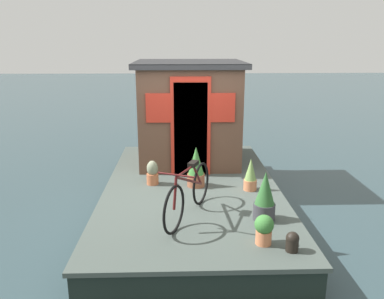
{
  "coord_description": "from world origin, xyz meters",
  "views": [
    {
      "loc": [
        -6.31,
        0.2,
        2.91
      ],
      "look_at": [
        -0.2,
        0.0,
        1.2
      ],
      "focal_mm": 36.7,
      "sensor_mm": 36.0,
      "label": 1
    }
  ],
  "objects": [
    {
      "name": "ground_plane",
      "position": [
        0.0,
        0.0,
        0.0
      ],
      "size": [
        60.0,
        60.0,
        0.0
      ],
      "primitive_type": "plane",
      "color": "#2D4247"
    },
    {
      "name": "houseboat_deck",
      "position": [
        0.0,
        0.0,
        0.25
      ],
      "size": [
        5.18,
        2.94,
        0.5
      ],
      "color": "#424C47",
      "rests_on": "ground_plane"
    },
    {
      "name": "houseboat_cabin",
      "position": [
        1.48,
        0.0,
        1.52
      ],
      "size": [
        1.98,
        2.11,
        2.01
      ],
      "color": "brown",
      "rests_on": "houseboat_deck"
    },
    {
      "name": "bicycle",
      "position": [
        -1.23,
        0.08,
        0.86
      ],
      "size": [
        1.54,
        0.74,
        0.78
      ],
      "color": "black",
      "rests_on": "houseboat_deck"
    },
    {
      "name": "potted_plant_rosemary",
      "position": [
        -0.02,
        -0.07,
        0.83
      ],
      "size": [
        0.3,
        0.3,
        0.69
      ],
      "color": "#935138",
      "rests_on": "houseboat_deck"
    },
    {
      "name": "potted_plant_lavender",
      "position": [
        -1.35,
        -0.96,
        0.83
      ],
      "size": [
        0.3,
        0.3,
        0.7
      ],
      "color": "#38383D",
      "rests_on": "houseboat_deck"
    },
    {
      "name": "potted_plant_sage",
      "position": [
        -0.23,
        -0.97,
        0.76
      ],
      "size": [
        0.22,
        0.22,
        0.55
      ],
      "color": "#C6754C",
      "rests_on": "houseboat_deck"
    },
    {
      "name": "potted_plant_thyme",
      "position": [
        0.1,
        0.67,
        0.7
      ],
      "size": [
        0.21,
        0.21,
        0.42
      ],
      "color": "#B2603D",
      "rests_on": "houseboat_deck"
    },
    {
      "name": "potted_plant_basil",
      "position": [
        -2.02,
        -0.82,
        0.7
      ],
      "size": [
        0.24,
        0.24,
        0.38
      ],
      "color": "#C6754C",
      "rests_on": "houseboat_deck"
    },
    {
      "name": "mooring_bollard",
      "position": [
        -2.2,
        -1.12,
        0.63
      ],
      "size": [
        0.16,
        0.16,
        0.24
      ],
      "color": "black",
      "rests_on": "houseboat_deck"
    }
  ]
}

